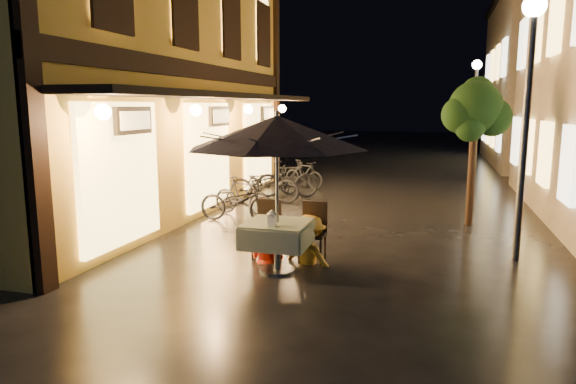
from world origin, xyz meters
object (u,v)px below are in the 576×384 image
(patio_umbrella, at_px, (277,132))
(table_lantern, at_px, (272,217))
(person_orange, at_px, (267,220))
(cafe_table, at_px, (277,234))
(streetlamp_near, at_px, (529,81))
(person_yellow, at_px, (309,216))
(bicycle_0, at_px, (237,201))

(patio_umbrella, bearing_deg, table_lantern, -90.00)
(person_orange, bearing_deg, cafe_table, 143.15)
(streetlamp_near, distance_m, person_orange, 4.69)
(cafe_table, relative_size, patio_umbrella, 0.36)
(streetlamp_near, relative_size, person_yellow, 2.76)
(patio_umbrella, height_order, person_orange, patio_umbrella)
(cafe_table, relative_size, bicycle_0, 0.57)
(table_lantern, relative_size, bicycle_0, 0.14)
(streetlamp_near, xyz_separation_m, patio_umbrella, (-3.64, -1.63, -0.77))
(table_lantern, bearing_deg, person_yellow, 66.96)
(bicycle_0, bearing_deg, person_orange, -149.37)
(table_lantern, bearing_deg, cafe_table, 90.00)
(streetlamp_near, relative_size, bicycle_0, 2.42)
(person_orange, bearing_deg, table_lantern, 133.10)
(table_lantern, distance_m, person_orange, 0.87)
(person_orange, bearing_deg, patio_umbrella, 143.15)
(streetlamp_near, height_order, person_yellow, streetlamp_near)
(person_yellow, relative_size, bicycle_0, 0.88)
(patio_umbrella, xyz_separation_m, bicycle_0, (-1.87, 3.06, -1.69))
(streetlamp_near, bearing_deg, bicycle_0, 165.49)
(person_yellow, bearing_deg, bicycle_0, -30.74)
(cafe_table, xyz_separation_m, person_orange, (-0.33, 0.50, 0.10))
(patio_umbrella, xyz_separation_m, table_lantern, (0.00, -0.27, -1.23))
(cafe_table, relative_size, table_lantern, 3.96)
(streetlamp_near, xyz_separation_m, bicycle_0, (-5.51, 1.43, -2.46))
(patio_umbrella, xyz_separation_m, person_yellow, (0.36, 0.59, -1.38))
(streetlamp_near, height_order, bicycle_0, streetlamp_near)
(table_lantern, bearing_deg, bicycle_0, 119.35)
(patio_umbrella, bearing_deg, cafe_table, -90.00)
(bicycle_0, bearing_deg, patio_umbrella, -149.02)
(streetlamp_near, xyz_separation_m, cafe_table, (-3.64, -1.63, -2.33))
(cafe_table, height_order, bicycle_0, bicycle_0)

